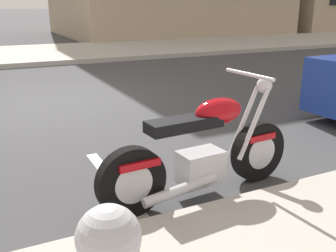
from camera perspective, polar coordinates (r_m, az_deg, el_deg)
name	(u,v)px	position (r m, az deg, el deg)	size (l,w,h in m)	color
ground_plane	(51,104)	(7.19, -16.87, 3.18)	(260.00, 260.00, 0.00)	#3D3D3F
sidewalk_far_curb	(292,40)	(19.07, 17.73, 11.88)	(120.00, 5.00, 0.14)	#ADA89E
parking_stall_stripe	(123,193)	(3.69, -6.63, -9.82)	(0.12, 2.20, 0.01)	silver
parked_motorcycle	(203,153)	(3.49, 5.19, -3.95)	(1.98, 0.62, 1.10)	black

